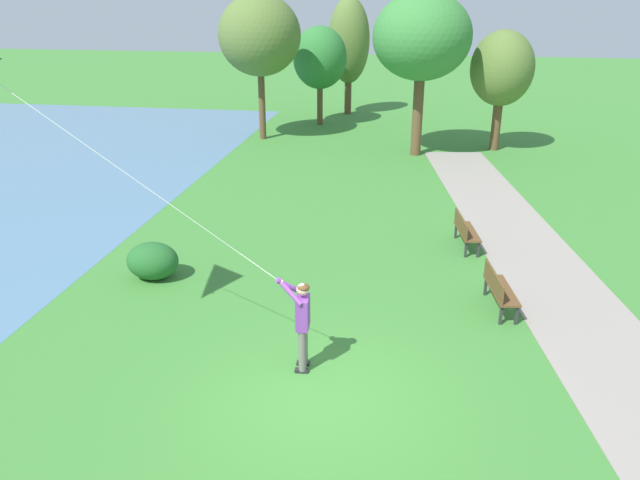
% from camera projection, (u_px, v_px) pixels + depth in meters
% --- Properties ---
extents(ground_plane, '(120.00, 120.00, 0.00)m').
position_uv_depth(ground_plane, '(319.00, 397.00, 10.66)').
color(ground_plane, '#3D7F33').
extents(walkway_path, '(7.13, 32.00, 0.02)m').
position_uv_depth(walkway_path, '(612.00, 359.00, 11.72)').
color(walkway_path, gray).
rests_on(walkway_path, ground).
extents(person_kite_flyer, '(0.62, 0.52, 1.83)m').
position_uv_depth(person_kite_flyer, '(302.00, 318.00, 11.07)').
color(person_kite_flyer, '#232328').
rests_on(person_kite_flyer, ground).
extents(park_bench_near_walkway, '(0.66, 1.55, 0.88)m').
position_uv_depth(park_bench_near_walkway, '(498.00, 288.00, 13.40)').
color(park_bench_near_walkway, brown).
rests_on(park_bench_near_walkway, ground).
extents(park_bench_far_walkway, '(0.66, 1.55, 0.88)m').
position_uv_depth(park_bench_far_walkway, '(465.00, 229.00, 16.65)').
color(park_bench_far_walkway, brown).
rests_on(park_bench_far_walkway, ground).
extents(tree_horizon_far, '(2.23, 2.33, 6.14)m').
position_uv_depth(tree_horizon_far, '(349.00, 41.00, 33.36)').
color(tree_horizon_far, brown).
rests_on(tree_horizon_far, ground).
extents(tree_lakeside_far, '(2.60, 2.89, 4.97)m').
position_uv_depth(tree_lakeside_far, '(502.00, 69.00, 25.77)').
color(tree_lakeside_far, brown).
rests_on(tree_lakeside_far, ground).
extents(tree_treeline_left, '(3.63, 3.67, 6.35)m').
position_uv_depth(tree_treeline_left, '(260.00, 36.00, 27.33)').
color(tree_treeline_left, brown).
rests_on(tree_treeline_left, ground).
extents(tree_behind_path, '(2.67, 2.91, 4.83)m').
position_uv_depth(tree_behind_path, '(320.00, 58.00, 30.87)').
color(tree_behind_path, brown).
rests_on(tree_behind_path, ground).
extents(tree_lakeside_near, '(3.90, 4.28, 6.45)m').
position_uv_depth(tree_lakeside_near, '(422.00, 37.00, 24.46)').
color(tree_lakeside_near, brown).
rests_on(tree_lakeside_near, ground).
extents(lakeside_shrub, '(1.25, 1.01, 0.90)m').
position_uv_depth(lakeside_shrub, '(153.00, 261.00, 14.88)').
color(lakeside_shrub, '#236028').
rests_on(lakeside_shrub, ground).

